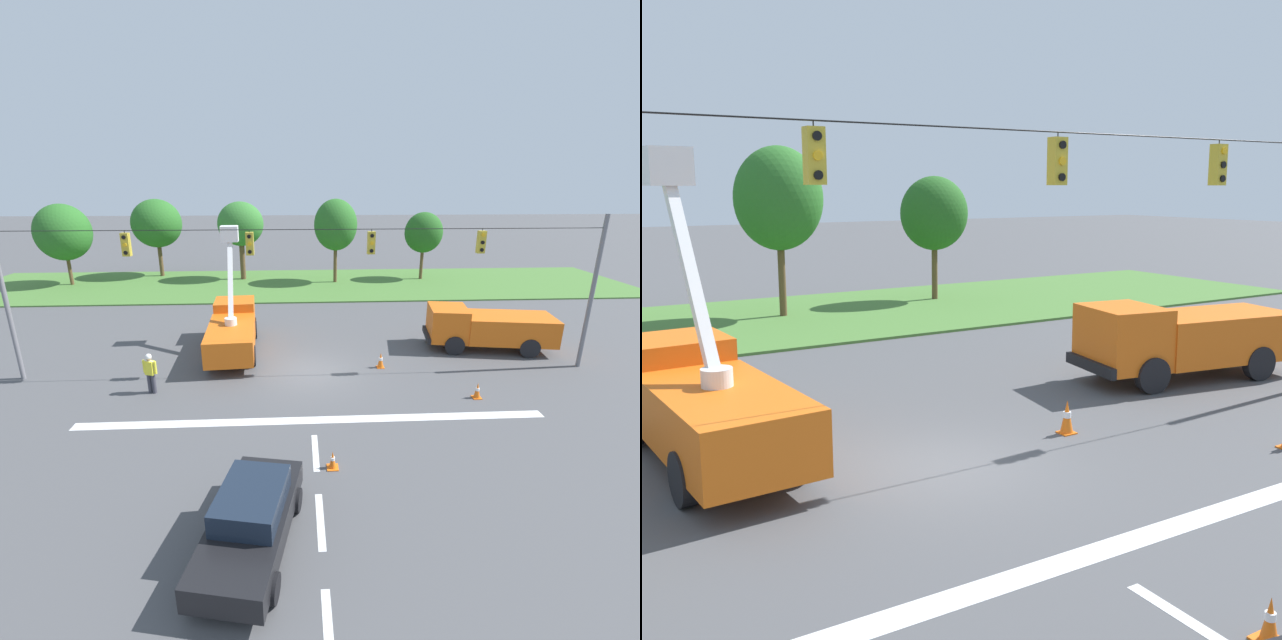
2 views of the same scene
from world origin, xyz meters
TOP-DOWN VIEW (x-y plane):
  - ground_plane at (0.00, 0.00)m, footprint 200.00×200.00m
  - grass_verge at (0.00, 18.00)m, footprint 56.00×12.00m
  - lane_markings at (0.00, -5.74)m, footprint 17.60×15.25m
  - signal_gantry at (0.01, -0.00)m, footprint 26.20×0.33m
  - tree_far_west at (-19.90, 18.71)m, footprint 4.47×4.31m
  - tree_west at (-13.22, 22.00)m, footprint 4.45×4.39m
  - tree_centre at (-5.43, 20.19)m, footprint 4.02×3.53m
  - tree_east at (2.80, 18.54)m, footprint 3.67×3.62m
  - tree_far_east at (10.70, 19.43)m, footprint 3.36×2.92m
  - utility_truck_bucket_lift at (-3.92, 2.95)m, footprint 2.73×6.88m
  - utility_truck_support_near at (9.46, 2.57)m, footprint 6.78×3.34m
  - sedan_black at (-1.70, -9.94)m, footprint 2.54×4.55m
  - road_worker at (-6.71, -1.68)m, footprint 0.62×0.36m
  - traffic_cone_foreground_left at (6.82, -2.87)m, footprint 0.36×0.36m
  - traffic_cone_foreground_right at (0.50, -7.10)m, footprint 0.36×0.36m
  - traffic_cone_mid_left at (3.41, 0.36)m, footprint 0.36×0.36m
  - traffic_cone_mid_right at (-1.33, -7.74)m, footprint 0.36×0.36m

SIDE VIEW (x-z plane):
  - ground_plane at x=0.00m, z-range 0.00..0.00m
  - lane_markings at x=0.00m, z-range 0.00..0.01m
  - grass_verge at x=0.00m, z-range 0.00..0.10m
  - traffic_cone_foreground_right at x=0.50m, z-range -0.02..0.57m
  - traffic_cone_foreground_left at x=6.82m, z-range -0.01..0.67m
  - traffic_cone_mid_left at x=3.41m, z-range 0.00..0.77m
  - traffic_cone_mid_right at x=-1.33m, z-range 0.00..0.81m
  - sedan_black at x=-1.70m, z-range 0.01..1.57m
  - road_worker at x=-6.71m, z-range 0.11..1.88m
  - utility_truck_support_near at x=9.46m, z-range 0.09..2.32m
  - utility_truck_bucket_lift at x=-3.92m, z-range -1.84..4.49m
  - tree_far_east at x=10.70m, z-range 1.22..7.25m
  - tree_far_west at x=-19.90m, z-range 1.09..7.94m
  - signal_gantry at x=0.01m, z-range 0.98..8.18m
  - tree_west at x=-13.22m, z-range 1.37..8.45m
  - tree_centre at x=-5.43m, z-range 1.51..8.43m
  - tree_east at x=2.80m, z-range 1.42..8.62m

